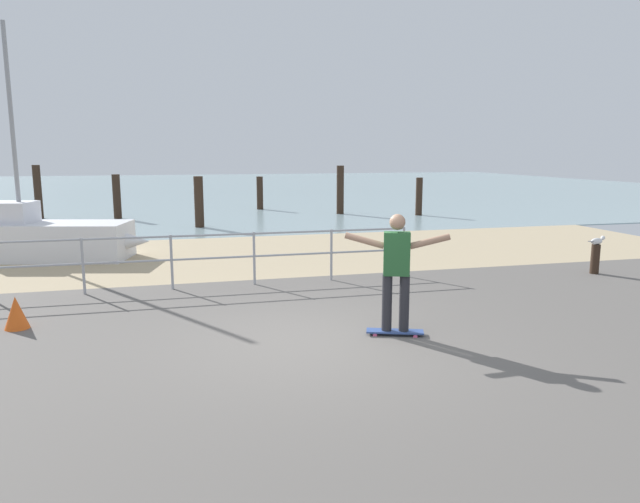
{
  "coord_description": "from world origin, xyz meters",
  "views": [
    {
      "loc": [
        -1.83,
        -7.3,
        2.57
      ],
      "look_at": [
        0.57,
        2.0,
        0.9
      ],
      "focal_mm": 32.28,
      "sensor_mm": 36.0,
      "label": 1
    }
  ],
  "objects_px": {
    "bollard_short": "(595,260)",
    "traffic_cone": "(16,313)",
    "seagull": "(597,241)",
    "skateboarder": "(396,266)",
    "skateboard": "(395,332)",
    "sailboat": "(41,238)"
  },
  "relations": [
    {
      "from": "seagull",
      "to": "traffic_cone",
      "type": "height_order",
      "value": "seagull"
    },
    {
      "from": "skateboarder",
      "to": "bollard_short",
      "type": "height_order",
      "value": "skateboarder"
    },
    {
      "from": "traffic_cone",
      "to": "sailboat",
      "type": "bearing_deg",
      "value": 97.75
    },
    {
      "from": "skateboard",
      "to": "traffic_cone",
      "type": "relative_size",
      "value": 1.64
    },
    {
      "from": "bollard_short",
      "to": "traffic_cone",
      "type": "height_order",
      "value": "bollard_short"
    },
    {
      "from": "seagull",
      "to": "sailboat",
      "type": "bearing_deg",
      "value": 157.97
    },
    {
      "from": "sailboat",
      "to": "traffic_cone",
      "type": "height_order",
      "value": "sailboat"
    },
    {
      "from": "skateboard",
      "to": "seagull",
      "type": "relative_size",
      "value": 1.69
    },
    {
      "from": "bollard_short",
      "to": "seagull",
      "type": "relative_size",
      "value": 1.32
    },
    {
      "from": "sailboat",
      "to": "seagull",
      "type": "distance_m",
      "value": 12.64
    },
    {
      "from": "seagull",
      "to": "traffic_cone",
      "type": "xyz_separation_m",
      "value": [
        -10.91,
        -1.18,
        -0.47
      ]
    },
    {
      "from": "sailboat",
      "to": "skateboard",
      "type": "height_order",
      "value": "sailboat"
    },
    {
      "from": "skateboard",
      "to": "bollard_short",
      "type": "distance_m",
      "value": 6.33
    },
    {
      "from": "skateboarder",
      "to": "bollard_short",
      "type": "distance_m",
      "value": 6.36
    },
    {
      "from": "seagull",
      "to": "skateboard",
      "type": "bearing_deg",
      "value": -153.4
    },
    {
      "from": "skateboarder",
      "to": "traffic_cone",
      "type": "bearing_deg",
      "value": 162.43
    },
    {
      "from": "skateboarder",
      "to": "seagull",
      "type": "height_order",
      "value": "skateboarder"
    },
    {
      "from": "seagull",
      "to": "traffic_cone",
      "type": "distance_m",
      "value": 10.98
    },
    {
      "from": "traffic_cone",
      "to": "skateboarder",
      "type": "bearing_deg",
      "value": -17.57
    },
    {
      "from": "seagull",
      "to": "skateboarder",
      "type": "bearing_deg",
      "value": -153.4
    },
    {
      "from": "skateboard",
      "to": "bollard_short",
      "type": "bearing_deg",
      "value": 26.64
    },
    {
      "from": "sailboat",
      "to": "seagull",
      "type": "relative_size",
      "value": 11.32
    }
  ]
}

